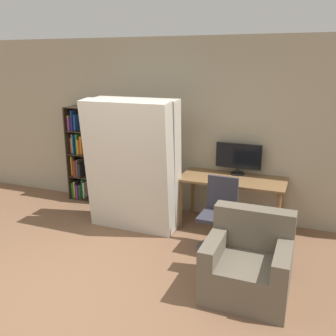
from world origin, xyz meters
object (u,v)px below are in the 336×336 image
Objects in this scene: mattress_far at (138,163)px; armchair at (248,264)px; monitor at (238,157)px; office_chair at (219,221)px; bookshelf at (88,157)px; mattress_near at (129,168)px.

mattress_far reaches higher than armchair.
mattress_far is at bearing -156.48° from monitor.
bookshelf reaches higher than office_chair.
office_chair is 0.96m from armchair.
bookshelf is 1.53m from mattress_near.
armchair is at bearing -74.26° from monitor.
office_chair is (-0.03, -0.94, -0.62)m from monitor.
mattress_far reaches higher than monitor.
monitor is 1.93m from armchair.
office_chair is 1.42m from mattress_near.
mattress_near is 0.28m from mattress_far.
mattress_far is 2.25m from armchair.
office_chair reaches higher than armchair.
mattress_far is (0.00, 0.28, -0.00)m from mattress_near.
bookshelf is at bearing 159.47° from office_chair.
monitor is at bearing 105.74° from armchair.
monitor is at bearing 23.52° from mattress_far.
bookshelf reaches higher than armchair.
mattress_near is 1.00× the size of mattress_far.
office_chair is 0.58× the size of bookshelf.
mattress_far is at bearing 147.67° from armchair.
monitor is 1.12m from office_chair.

